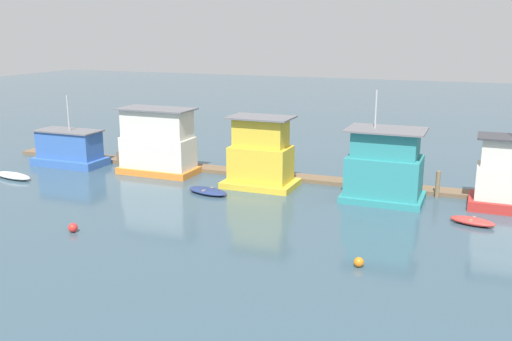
# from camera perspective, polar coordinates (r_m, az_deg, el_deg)

# --- Properties ---
(ground_plane) EXTENTS (200.00, 200.00, 0.00)m
(ground_plane) POSITION_cam_1_polar(r_m,az_deg,el_deg) (44.15, 0.48, -1.47)
(ground_plane) COLOR #385160
(dock_walkway) EXTENTS (51.00, 1.73, 0.30)m
(dock_walkway) POSITION_cam_1_polar(r_m,az_deg,el_deg) (46.61, 1.72, -0.46)
(dock_walkway) COLOR brown
(dock_walkway) RESTS_ON ground_plane
(houseboat_blue) EXTENTS (6.34, 3.25, 6.19)m
(houseboat_blue) POSITION_cam_1_polar(r_m,az_deg,el_deg) (53.05, -18.14, 2.06)
(houseboat_blue) COLOR #3866B7
(houseboat_blue) RESTS_ON ground_plane
(houseboat_orange) EXTENTS (6.43, 3.28, 5.48)m
(houseboat_orange) POSITION_cam_1_polar(r_m,az_deg,el_deg) (47.95, -9.80, 2.72)
(houseboat_orange) COLOR orange
(houseboat_orange) RESTS_ON ground_plane
(houseboat_yellow) EXTENTS (5.45, 3.74, 5.40)m
(houseboat_yellow) POSITION_cam_1_polar(r_m,az_deg,el_deg) (43.27, 0.47, 1.42)
(houseboat_yellow) COLOR gold
(houseboat_yellow) RESTS_ON ground_plane
(houseboat_teal) EXTENTS (5.55, 3.98, 7.74)m
(houseboat_teal) POSITION_cam_1_polar(r_m,az_deg,el_deg) (40.72, 12.71, 0.24)
(houseboat_teal) COLOR teal
(houseboat_teal) RESTS_ON ground_plane
(dinghy_white) EXTENTS (4.06, 1.82, 0.48)m
(dinghy_white) POSITION_cam_1_polar(r_m,az_deg,el_deg) (50.04, -23.13, -0.48)
(dinghy_white) COLOR white
(dinghy_white) RESTS_ON ground_plane
(dinghy_navy) EXTENTS (3.66, 2.27, 0.40)m
(dinghy_navy) POSITION_cam_1_polar(r_m,az_deg,el_deg) (41.99, -4.83, -2.06)
(dinghy_navy) COLOR navy
(dinghy_navy) RESTS_ON ground_plane
(dinghy_red) EXTENTS (2.90, 1.74, 0.44)m
(dinghy_red) POSITION_cam_1_polar(r_m,az_deg,el_deg) (37.76, 20.83, -4.76)
(dinghy_red) COLOR red
(dinghy_red) RESTS_ON ground_plane
(mooring_post_centre) EXTENTS (0.23, 0.23, 1.24)m
(mooring_post_centre) POSITION_cam_1_polar(r_m,az_deg,el_deg) (52.12, -13.64, 1.23)
(mooring_post_centre) COLOR brown
(mooring_post_centre) RESTS_ON ground_plane
(mooring_post_near_left) EXTENTS (0.32, 0.32, 1.94)m
(mooring_post_near_left) POSITION_cam_1_polar(r_m,az_deg,el_deg) (42.74, 17.71, -1.32)
(mooring_post_near_left) COLOR #846B4C
(mooring_post_near_left) RESTS_ON ground_plane
(mooring_post_near_right) EXTENTS (0.27, 0.27, 1.57)m
(mooring_post_near_right) POSITION_cam_1_polar(r_m,az_deg,el_deg) (43.25, 12.11, -1.05)
(mooring_post_near_right) COLOR brown
(mooring_post_near_right) RESTS_ON ground_plane
(buoy_red) EXTENTS (0.56, 0.56, 0.56)m
(buoy_red) POSITION_cam_1_polar(r_m,az_deg,el_deg) (35.72, -17.84, -5.46)
(buoy_red) COLOR red
(buoy_red) RESTS_ON ground_plane
(buoy_orange) EXTENTS (0.51, 0.51, 0.51)m
(buoy_orange) POSITION_cam_1_polar(r_m,az_deg,el_deg) (29.74, 10.24, -9.00)
(buoy_orange) COLOR orange
(buoy_orange) RESTS_ON ground_plane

